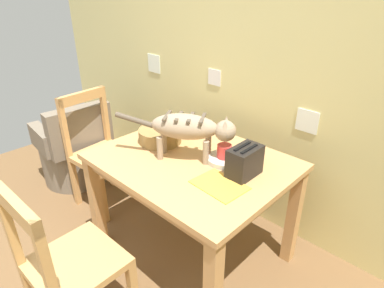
% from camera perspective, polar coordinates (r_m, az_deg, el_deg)
% --- Properties ---
extents(wall_rear, '(4.94, 0.11, 2.50)m').
position_cam_1_polar(wall_rear, '(2.35, 11.54, 14.94)').
color(wall_rear, '#DCD087').
rests_on(wall_rear, ground_plane).
extents(dining_table, '(1.14, 0.90, 0.74)m').
position_cam_1_polar(dining_table, '(2.02, -0.00, -4.88)').
color(dining_table, tan).
rests_on(dining_table, ground_plane).
extents(cat, '(0.63, 0.43, 0.28)m').
position_cam_1_polar(cat, '(1.89, -0.42, 2.83)').
color(cat, gray).
rests_on(cat, dining_table).
extents(saucer_bowl, '(0.21, 0.21, 0.03)m').
position_cam_1_polar(saucer_bowl, '(1.95, 5.61, -2.70)').
color(saucer_bowl, beige).
rests_on(saucer_bowl, dining_table).
extents(coffee_mug, '(0.13, 0.09, 0.08)m').
position_cam_1_polar(coffee_mug, '(1.92, 5.76, -1.29)').
color(coffee_mug, red).
rests_on(coffee_mug, saucer_bowl).
extents(magazine, '(0.29, 0.22, 0.01)m').
position_cam_1_polar(magazine, '(1.73, 4.81, -7.16)').
color(magazine, gold).
rests_on(magazine, dining_table).
extents(book_stack, '(0.18, 0.15, 0.06)m').
position_cam_1_polar(book_stack, '(2.34, -0.45, 3.00)').
color(book_stack, silver).
rests_on(book_stack, dining_table).
extents(wicker_basket, '(0.28, 0.28, 0.09)m').
position_cam_1_polar(wicker_basket, '(2.17, -5.61, 1.55)').
color(wicker_basket, olive).
rests_on(wicker_basket, dining_table).
extents(toaster, '(0.12, 0.20, 0.18)m').
position_cam_1_polar(toaster, '(1.80, 9.20, -3.08)').
color(toaster, black).
rests_on(toaster, dining_table).
extents(wooden_chair_near, '(0.43, 0.43, 0.94)m').
position_cam_1_polar(wooden_chair_near, '(1.81, -20.92, -19.19)').
color(wooden_chair_near, tan).
rests_on(wooden_chair_near, ground_plane).
extents(wooden_chair_far, '(0.45, 0.45, 0.94)m').
position_cam_1_polar(wooden_chair_far, '(2.74, -15.70, -1.45)').
color(wooden_chair_far, tan).
rests_on(wooden_chair_far, ground_plane).
extents(wicker_armchair, '(0.63, 0.64, 0.78)m').
position_cam_1_polar(wicker_armchair, '(3.21, -19.64, -1.51)').
color(wicker_armchair, '#706454').
rests_on(wicker_armchair, ground_plane).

